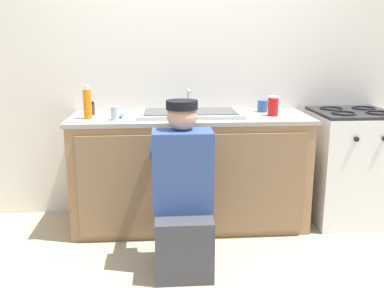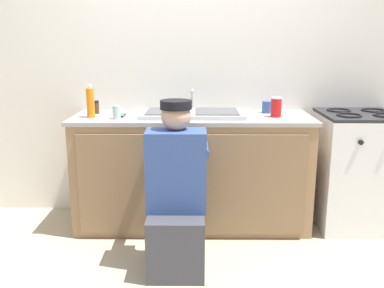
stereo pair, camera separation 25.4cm
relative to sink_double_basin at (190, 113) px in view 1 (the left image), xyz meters
name	(u,v)px [view 1 (the left image)]	position (x,y,z in m)	size (l,w,h in m)	color
ground_plane	(193,239)	(0.00, -0.30, -0.92)	(12.00, 12.00, 0.00)	tan
back_wall	(187,67)	(0.00, 0.35, 0.33)	(6.00, 0.10, 2.50)	silver
counter_cabinet	(190,173)	(0.00, -0.01, -0.48)	(1.82, 0.62, 0.87)	#997551
countertop	(190,118)	(0.00, 0.00, -0.03)	(1.86, 0.62, 0.03)	#9E9993
sink_double_basin	(190,113)	(0.00, 0.00, 0.00)	(0.80, 0.44, 0.19)	silver
stove_range	(349,166)	(1.31, 0.00, -0.45)	(0.61, 0.62, 0.93)	white
plumber_person	(183,202)	(-0.10, -0.71, -0.46)	(0.42, 0.61, 1.10)	#3F3F47
soap_bottle_orange	(87,104)	(-0.77, -0.08, 0.09)	(0.06, 0.06, 0.25)	orange
coffee_mug	(263,106)	(0.61, 0.14, 0.03)	(0.13, 0.08, 0.09)	#335699
water_glass	(115,113)	(-0.56, -0.15, 0.03)	(0.06, 0.06, 0.10)	#ADC6CC
soda_cup_red	(273,106)	(0.64, -0.05, 0.06)	(0.08, 0.08, 0.15)	red
cell_phone	(118,116)	(-0.56, -0.03, -0.01)	(0.07, 0.14, 0.01)	black
spice_bottle_pepper	(92,109)	(-0.76, 0.09, 0.03)	(0.04, 0.04, 0.10)	#513823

